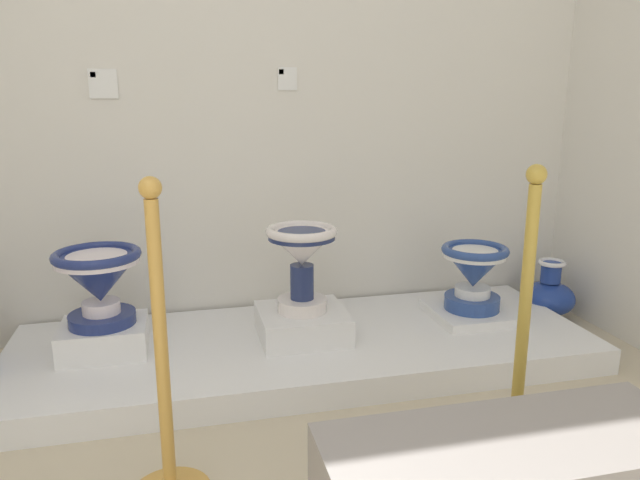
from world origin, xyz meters
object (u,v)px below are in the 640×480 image
(stanchion_post_near_left, at_px, (165,408))
(stanchion_post_near_right, at_px, (519,381))
(plinth_block_squat_floral, at_px, (302,323))
(info_placard_first, at_px, (103,83))
(info_placard_second, at_px, (287,78))
(plinth_block_broad_patterned, at_px, (471,313))
(decorative_vase_corner, at_px, (549,296))
(antique_toilet_leftmost, at_px, (99,278))
(antique_toilet_broad_patterned, at_px, (474,271))
(antique_toilet_squat_floral, at_px, (302,253))
(plinth_block_leftmost, at_px, (104,338))

(stanchion_post_near_left, distance_m, stanchion_post_near_right, 1.14)
(plinth_block_squat_floral, bearing_deg, info_placard_first, 150.36)
(info_placard_second, xyz_separation_m, stanchion_post_near_right, (0.51, -1.40, -1.00))
(plinth_block_broad_patterned, xyz_separation_m, decorative_vase_corner, (0.54, 0.15, -0.00))
(plinth_block_broad_patterned, distance_m, info_placard_first, 2.09)
(antique_toilet_leftmost, xyz_separation_m, info_placard_first, (0.04, 0.44, 0.80))
(antique_toilet_leftmost, distance_m, antique_toilet_broad_patterned, 1.75)
(antique_toilet_broad_patterned, bearing_deg, antique_toilet_squat_floral, -177.34)
(plinth_block_broad_patterned, xyz_separation_m, stanchion_post_near_left, (-1.48, -0.91, 0.16))
(info_placard_first, xyz_separation_m, stanchion_post_near_right, (1.38, -1.40, -0.98))
(antique_toilet_leftmost, xyz_separation_m, decorative_vase_corner, (2.30, 0.16, -0.32))
(plinth_block_leftmost, xyz_separation_m, stanchion_post_near_left, (0.27, -0.90, 0.12))
(info_placard_first, height_order, info_placard_second, info_placard_second)
(info_placard_first, bearing_deg, decorative_vase_corner, -7.21)
(antique_toilet_squat_floral, distance_m, info_placard_second, 0.90)
(stanchion_post_near_left, bearing_deg, antique_toilet_squat_floral, 55.34)
(plinth_block_broad_patterned, relative_size, stanchion_post_near_left, 0.39)
(antique_toilet_leftmost, relative_size, decorative_vase_corner, 1.08)
(info_placard_second, bearing_deg, stanchion_post_near_right, -69.88)
(plinth_block_leftmost, distance_m, plinth_block_broad_patterned, 1.75)
(antique_toilet_leftmost, distance_m, info_placard_first, 0.92)
(info_placard_second, bearing_deg, decorative_vase_corner, -11.60)
(antique_toilet_squat_floral, relative_size, plinth_block_broad_patterned, 1.00)
(antique_toilet_squat_floral, relative_size, stanchion_post_near_left, 0.40)
(antique_toilet_squat_floral, xyz_separation_m, stanchion_post_near_right, (0.54, -0.92, -0.24))
(plinth_block_leftmost, xyz_separation_m, decorative_vase_corner, (2.30, 0.16, -0.05))
(info_placard_second, bearing_deg, plinth_block_broad_patterned, -27.16)
(plinth_block_squat_floral, xyz_separation_m, stanchion_post_near_left, (-0.60, -0.87, 0.12))
(antique_toilet_broad_patterned, xyz_separation_m, stanchion_post_near_left, (-1.48, -0.91, -0.06))
(plinth_block_squat_floral, height_order, antique_toilet_squat_floral, antique_toilet_squat_floral)
(plinth_block_broad_patterned, relative_size, stanchion_post_near_right, 0.39)
(antique_toilet_squat_floral, bearing_deg, decorative_vase_corner, 7.59)
(antique_toilet_broad_patterned, xyz_separation_m, stanchion_post_near_right, (-0.34, -0.96, -0.08))
(plinth_block_squat_floral, distance_m, antique_toilet_broad_patterned, 0.90)
(plinth_block_leftmost, bearing_deg, plinth_block_broad_patterned, 0.27)
(info_placard_first, xyz_separation_m, decorative_vase_corner, (2.26, -0.29, -1.12))
(plinth_block_squat_floral, height_order, decorative_vase_corner, decorative_vase_corner)
(plinth_block_squat_floral, bearing_deg, stanchion_post_near_left, -124.66)
(antique_toilet_leftmost, bearing_deg, stanchion_post_near_right, -33.95)
(info_placard_second, height_order, decorative_vase_corner, info_placard_second)
(plinth_block_broad_patterned, distance_m, stanchion_post_near_left, 1.74)
(plinth_block_leftmost, xyz_separation_m, info_placard_second, (0.90, 0.44, 1.10))
(antique_toilet_leftmost, bearing_deg, plinth_block_broad_patterned, 0.27)
(plinth_block_squat_floral, height_order, plinth_block_broad_patterned, plinth_block_squat_floral)
(plinth_block_squat_floral, xyz_separation_m, antique_toilet_broad_patterned, (0.88, 0.04, 0.18))
(plinth_block_leftmost, bearing_deg, decorative_vase_corner, 3.91)
(antique_toilet_squat_floral, xyz_separation_m, stanchion_post_near_left, (-0.60, -0.87, -0.21))
(antique_toilet_broad_patterned, height_order, info_placard_first, info_placard_first)
(stanchion_post_near_left, bearing_deg, info_placard_second, 64.83)
(info_placard_first, bearing_deg, stanchion_post_near_right, -45.35)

